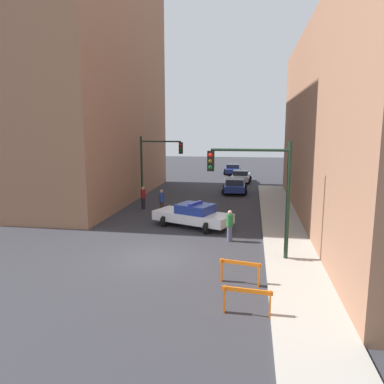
{
  "coord_description": "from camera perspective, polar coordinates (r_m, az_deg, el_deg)",
  "views": [
    {
      "loc": [
        4.3,
        -15.83,
        5.89
      ],
      "look_at": [
        0.87,
        5.51,
        2.15
      ],
      "focal_mm": 35.0,
      "sensor_mm": 36.0,
      "label": 1
    }
  ],
  "objects": [
    {
      "name": "traffic_light_far",
      "position": [
        29.84,
        -5.69,
        4.99
      ],
      "size": [
        3.44,
        0.35,
        5.2
      ],
      "color": "black",
      "rests_on": "ground_plane"
    },
    {
      "name": "traffic_light_near",
      "position": [
        16.62,
        10.52,
        1.5
      ],
      "size": [
        3.64,
        0.35,
        5.2
      ],
      "color": "black",
      "rests_on": "sidewalk_right"
    },
    {
      "name": "parked_car_near",
      "position": [
        34.22,
        6.52,
        1.0
      ],
      "size": [
        2.37,
        4.36,
        1.31
      ],
      "rotation": [
        0.0,
        0.0,
        0.03
      ],
      "color": "navy",
      "rests_on": "ground_plane"
    },
    {
      "name": "ground_plane",
      "position": [
        17.43,
        -5.8,
        -9.98
      ],
      "size": [
        120.0,
        120.0,
        0.0
      ],
      "primitive_type": "plane",
      "color": "#2D2D33"
    },
    {
      "name": "pedestrian_crossing",
      "position": [
        25.96,
        -4.63,
        -1.37
      ],
      "size": [
        0.49,
        0.49,
        1.66
      ],
      "rotation": [
        0.0,
        0.0,
        1.04
      ],
      "color": "#382D23",
      "rests_on": "ground_plane"
    },
    {
      "name": "barrier_front",
      "position": [
        12.35,
        8.37,
        -15.56
      ],
      "size": [
        1.6,
        0.32,
        0.9
      ],
      "rotation": [
        0.0,
        0.0,
        -0.11
      ],
      "color": "orange",
      "rests_on": "ground_plane"
    },
    {
      "name": "building_corner_left",
      "position": [
        34.3,
        -20.26,
        16.93
      ],
      "size": [
        14.0,
        20.0,
        20.95
      ],
      "color": "#93664C",
      "rests_on": "ground_plane"
    },
    {
      "name": "sidewalk_right",
      "position": [
        16.97,
        15.25,
        -10.62
      ],
      "size": [
        2.4,
        44.0,
        0.12
      ],
      "color": "#9E998E",
      "rests_on": "ground_plane"
    },
    {
      "name": "police_car",
      "position": [
        22.37,
        0.19,
        -3.52
      ],
      "size": [
        5.05,
        3.48,
        1.52
      ],
      "rotation": [
        0.0,
        0.0,
        1.19
      ],
      "color": "white",
      "rests_on": "ground_plane"
    },
    {
      "name": "pedestrian_corner",
      "position": [
        27.4,
        -7.45,
        -0.83
      ],
      "size": [
        0.4,
        0.4,
        1.66
      ],
      "rotation": [
        0.0,
        0.0,
        1.7
      ],
      "color": "black",
      "rests_on": "ground_plane"
    },
    {
      "name": "parked_car_far",
      "position": [
        47.82,
        6.21,
        3.51
      ],
      "size": [
        2.43,
        4.39,
        1.31
      ],
      "rotation": [
        0.0,
        0.0,
        0.05
      ],
      "color": "navy",
      "rests_on": "ground_plane"
    },
    {
      "name": "barrier_mid",
      "position": [
        14.58,
        7.32,
        -11.46
      ],
      "size": [
        1.58,
        0.45,
        0.9
      ],
      "rotation": [
        0.0,
        0.0,
        -0.2
      ],
      "color": "orange",
      "rests_on": "ground_plane"
    },
    {
      "name": "pedestrian_sidewalk",
      "position": [
        19.63,
        5.77,
        -5.07
      ],
      "size": [
        0.51,
        0.51,
        1.66
      ],
      "rotation": [
        0.0,
        0.0,
        3.81
      ],
      "color": "#474C66",
      "rests_on": "ground_plane"
    },
    {
      "name": "parked_car_mid",
      "position": [
        40.86,
        7.44,
        2.41
      ],
      "size": [
        2.37,
        4.36,
        1.31
      ],
      "rotation": [
        0.0,
        0.0,
        -0.03
      ],
      "color": "silver",
      "rests_on": "ground_plane"
    }
  ]
}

